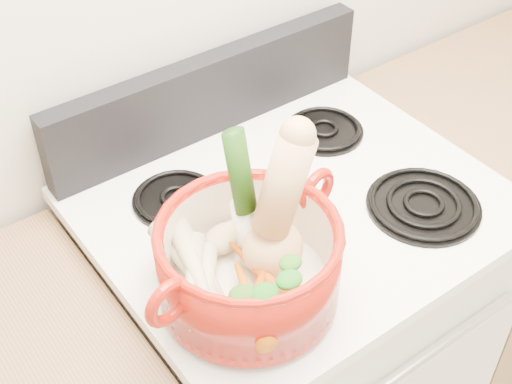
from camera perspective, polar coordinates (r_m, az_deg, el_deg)
stove_body at (r=1.77m, az=2.61°, el=-12.50°), size 0.76×0.65×0.92m
cooktop at (r=1.42m, az=3.20°, el=-1.21°), size 0.78×0.67×0.03m
control_backsplash at (r=1.54m, az=-3.68°, el=7.82°), size 0.76×0.05×0.18m
oven_handle at (r=1.38m, az=12.02°, el=-13.75°), size 0.60×0.02×0.02m
burner_front_left at (r=1.23m, az=0.94°, el=-8.07°), size 0.22×0.22×0.02m
burner_front_right at (r=1.42m, az=13.27°, el=-0.94°), size 0.22×0.22×0.02m
burner_back_left at (r=1.41m, az=-6.41°, el=-0.46°), size 0.17×0.17×0.02m
burner_back_right at (r=1.58m, az=5.47°, el=5.01°), size 0.17×0.17×0.02m
dutch_oven at (r=1.16m, az=-0.58°, el=-5.71°), size 0.35×0.35×0.15m
pot_handle_left at (r=1.05m, az=-7.05°, el=-8.78°), size 0.09×0.03×0.08m
pot_handle_right at (r=1.22m, az=4.89°, el=0.20°), size 0.09×0.03×0.08m
squash at (r=1.12m, az=1.41°, el=-1.48°), size 0.19×0.13×0.29m
leek at (r=1.14m, az=-0.83°, el=-0.67°), size 0.05×0.10×0.27m
ginger at (r=1.23m, az=-2.66°, el=-3.78°), size 0.09×0.07×0.04m
parsnip_0 at (r=1.17m, az=-4.82°, el=-6.50°), size 0.05×0.24×0.07m
parsnip_1 at (r=1.15m, az=-3.98°, el=-7.98°), size 0.13×0.17×0.05m
parsnip_2 at (r=1.19m, az=-4.33°, el=-5.60°), size 0.06×0.17×0.05m
parsnip_3 at (r=1.15m, az=-5.06°, el=-7.09°), size 0.13×0.17×0.05m
parsnip_4 at (r=1.15m, az=-4.79°, el=-6.30°), size 0.09×0.22×0.06m
carrot_0 at (r=1.16m, az=0.87°, el=-7.36°), size 0.07×0.17×0.05m
carrot_1 at (r=1.13m, az=-0.38°, el=-9.00°), size 0.09×0.17×0.05m
carrot_2 at (r=1.17m, az=0.19°, el=-6.41°), size 0.04×0.15×0.04m
carrot_3 at (r=1.13m, az=-0.06°, el=-8.41°), size 0.13×0.11×0.04m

